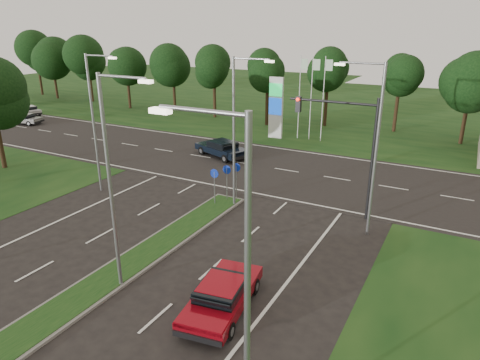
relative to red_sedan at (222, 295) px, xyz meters
The scene contains 16 objects.
verge_far 48.64m from the red_sedan, 96.46° to the left, with size 160.00×50.00×0.02m, color #113311.
cross_road 18.18m from the red_sedan, 107.53° to the left, with size 160.00×12.00×0.02m, color black.
median_kerb 6.12m from the red_sedan, 153.94° to the right, with size 2.00×26.00×0.12m, color slate.
streetlight_median_near 6.30m from the red_sedan, behind, with size 2.53×0.22×9.00m.
streetlight_median_far 11.23m from the red_sedan, 115.62° to the left, with size 2.53×0.22×9.00m.
streetlight_left_far 16.20m from the red_sedan, 152.00° to the left, with size 2.53×0.22×9.00m.
streetlight_right_far 10.83m from the red_sedan, 70.36° to the left, with size 2.53×0.22×9.00m.
streetlight_right_near 7.23m from the red_sedan, 54.56° to the right, with size 2.53×0.22×9.00m.
traffic_signal 12.12m from the red_sedan, 81.37° to the left, with size 5.10×0.42×7.00m.
median_signs 11.20m from the red_sedan, 119.37° to the left, with size 1.16×1.76×2.38m.
gas_pylon 28.06m from the red_sedan, 109.35° to the left, with size 5.80×1.26×8.00m.
treeline_far 34.24m from the red_sedan, 99.17° to the left, with size 6.00×6.00×9.90m.
red_sedan is the anchor object (origin of this frame).
navy_sedan 21.14m from the red_sedan, 120.77° to the left, with size 5.43×3.68×1.38m.
far_car_a 41.70m from the red_sedan, 153.59° to the left, with size 4.28×2.57×1.15m.
far_car_b 47.21m from the red_sedan, 151.79° to the left, with size 4.23×2.69×1.13m.
Camera 1 is at (12.84, -5.44, 10.56)m, focal length 32.00 mm.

